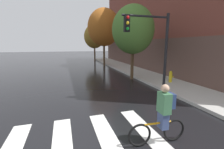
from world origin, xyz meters
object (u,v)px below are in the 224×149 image
Objects in this scene: cyclist at (162,115)px; street_tree_mid at (104,27)px; street_tree_near at (133,30)px; fire_hydrant at (171,77)px; traffic_light_near at (152,41)px; street_tree_far at (94,36)px.

street_tree_mid is (2.47, 15.84, 3.90)m from cyclist.
cyclist is 8.74m from street_tree_near.
cyclist reaches higher than fire_hydrant.
street_tree_near reaches higher than traffic_light_near.
fire_hydrant is 11.33m from street_tree_mid.
street_tree_mid is at bearing -90.44° from street_tree_far.
traffic_light_near is 18.77m from street_tree_far.
street_tree_mid is at bearing 81.13° from cyclist.
traffic_light_near is at bearing -93.67° from street_tree_mid.
cyclist is at bearing -115.87° from traffic_light_near.
street_tree_mid is 6.38m from street_tree_far.
cyclist is 22.53m from street_tree_far.
fire_hydrant is at bearing -78.76° from street_tree_mid.
street_tree_far reaches higher than fire_hydrant.
traffic_light_near is 12.55m from street_tree_mid.
street_tree_near is 0.80× the size of street_tree_mid.
fire_hydrant is 0.11× the size of street_tree_mid.
fire_hydrant is at bearing 50.70° from cyclist.
street_tree_far is at bearing 83.52° from cyclist.
cyclist is at bearing -129.30° from fire_hydrant.
cyclist is 0.24× the size of street_tree_mid.
fire_hydrant is 0.14× the size of street_tree_near.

